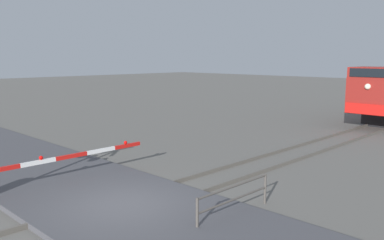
% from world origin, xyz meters
% --- Properties ---
extents(ground_plane, '(160.00, 160.00, 0.00)m').
position_xyz_m(ground_plane, '(0.00, 0.00, 0.00)').
color(ground_plane, '#605E59').
extents(rail_track_left, '(0.08, 80.00, 0.15)m').
position_xyz_m(rail_track_left, '(-0.72, 0.00, 0.07)').
color(rail_track_left, '#59544C').
rests_on(rail_track_left, ground_plane).
extents(rail_track_right, '(0.08, 80.00, 0.15)m').
position_xyz_m(rail_track_right, '(0.72, 0.00, 0.07)').
color(rail_track_right, '#59544C').
rests_on(rail_track_right, ground_plane).
extents(road_surface, '(36.00, 5.20, 0.17)m').
position_xyz_m(road_surface, '(0.00, 0.00, 0.08)').
color(road_surface, '#47474C').
rests_on(road_surface, ground_plane).
extents(crossing_gate, '(0.36, 6.92, 1.19)m').
position_xyz_m(crossing_gate, '(-3.53, -1.93, 0.76)').
color(crossing_gate, silver).
rests_on(crossing_gate, ground_plane).
extents(guard_railing, '(0.08, 3.12, 0.95)m').
position_xyz_m(guard_railing, '(2.70, 1.89, 0.63)').
color(guard_railing, '#4C4742').
rests_on(guard_railing, ground_plane).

